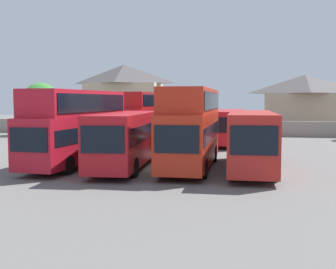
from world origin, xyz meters
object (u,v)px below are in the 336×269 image
Objects in this scene: bus_5 at (148,114)px; bus_7 at (227,125)px; bus_4 at (251,137)px; house_terrace_left at (124,96)px; bus_1 at (77,123)px; bus_6 at (189,116)px; bus_3 at (191,124)px; tree_behind_wall at (41,101)px; bus_2 at (127,136)px; house_terrace_centre at (305,103)px.

bus_7 is (7.94, -0.04, -0.95)m from bus_5.
bus_7 is at bearing -172.97° from bus_4.
bus_5 is 21.85m from house_terrace_left.
bus_7 is (-2.33, 15.83, -0.14)m from bus_4.
house_terrace_left is at bearing -138.94° from bus_7.
bus_1 is 1.04× the size of bus_4.
house_terrace_left is at bearing -145.31° from bus_6.
bus_3 is 1.67× the size of tree_behind_wall.
bus_2 is 1.09× the size of bus_3.
bus_1 is at bearing -100.22° from bus_2.
bus_2 is 37.43m from house_terrace_centre.
bus_5 is 25.21m from house_terrace_centre.
bus_5 reaches higher than bus_3.
tree_behind_wall is (-19.17, 6.64, 1.42)m from bus_6.
bus_5 is (-10.28, 15.86, 0.81)m from bus_4.
tree_behind_wall reaches higher than bus_7.
house_terrace_centre is at bearing -3.84° from house_terrace_left.
house_terrace_centre is at bearing 146.75° from bus_6.
house_terrace_left is (-18.77, 35.89, 2.86)m from bus_4.
bus_7 is at bearing 175.03° from bus_3.
bus_6 is at bearing -160.27° from bus_4.
bus_5 is 8.00m from bus_7.
bus_6 is 1.01× the size of house_terrace_centre.
bus_1 is 26.39m from tree_behind_wall.
bus_5 is 1.09× the size of house_terrace_centre.
house_terrace_centre reaches higher than bus_6.
bus_2 is 7.71m from bus_4.
house_terrace_centre reaches higher than bus_5.
tree_behind_wall is at bearing -144.49° from bus_1.
bus_2 is 16.12m from bus_6.
bus_6 is at bearing -171.31° from bus_3.
bus_3 is 0.97× the size of house_terrace_centre.
bus_6 reaches higher than bus_7.
bus_5 is 1.86× the size of tree_behind_wall.
house_terrace_left is 1.02× the size of house_terrace_centre.
bus_3 is at bearing 27.41° from bus_5.
bus_5 is at bearing -67.01° from house_terrace_left.
house_terrace_left is at bearing -153.74° from bus_4.
bus_3 is at bearing 92.53° from bus_1.
tree_behind_wall is at bearing -160.12° from house_terrace_centre.
house_terrace_left is (-7.57, 35.69, 2.12)m from bus_1.
tree_behind_wall reaches higher than bus_6.
house_terrace_left is at bearing -166.91° from bus_2.
house_terrace_left reaches higher than house_terrace_centre.
bus_5 is (-2.57, 16.05, 0.85)m from bus_2.
house_terrace_left is 14.93m from tree_behind_wall.
bus_3 is at bearing -67.12° from house_terrace_left.
bus_1 is 1.05× the size of house_terrace_centre.
bus_3 is 17.09m from bus_5.
house_terrace_left is (-16.44, 20.06, 2.99)m from bus_7.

